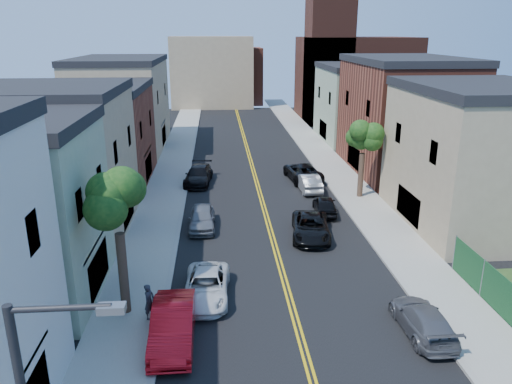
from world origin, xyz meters
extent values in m
cube|color=gray|center=(-7.90, 40.00, 0.07)|extent=(3.20, 100.00, 0.15)
cube|color=gray|center=(7.90, 40.00, 0.07)|extent=(3.20, 100.00, 0.15)
cube|color=gray|center=(-6.15, 40.00, 0.07)|extent=(0.30, 100.00, 0.15)
cube|color=gray|center=(6.15, 40.00, 0.07)|extent=(0.30, 100.00, 0.15)
cube|color=#998466|center=(-14.00, 25.00, 4.50)|extent=(9.00, 10.00, 9.00)
cube|color=brown|center=(-14.00, 36.00, 4.00)|extent=(9.00, 12.00, 8.00)
cube|color=#998466|center=(-14.00, 50.00, 4.75)|extent=(9.00, 16.00, 9.50)
cube|color=#998466|center=(14.00, 24.00, 4.50)|extent=(9.00, 12.00, 9.00)
cube|color=brown|center=(14.00, 38.00, 5.00)|extent=(9.00, 14.00, 10.00)
cube|color=gray|center=(14.00, 52.00, 4.25)|extent=(9.00, 12.00, 8.50)
cube|color=#4C2319|center=(17.50, 68.00, 6.00)|extent=(16.00, 14.00, 12.00)
cube|color=#4C2319|center=(12.50, 64.00, 11.00)|extent=(6.00, 6.00, 22.00)
cube|color=#998466|center=(-4.00, 82.00, 6.00)|extent=(14.00, 8.00, 12.00)
cube|color=brown|center=(0.00, 86.00, 5.00)|extent=(10.00, 8.00, 10.00)
cylinder|color=#3D2A1E|center=(-7.90, 14.00, 2.13)|extent=(0.44, 0.44, 3.96)
sphere|color=#0F3810|center=(-7.90, 14.00, 6.45)|extent=(5.20, 5.20, 5.20)
sphere|color=#0F3810|center=(-7.38, 13.61, 7.49)|extent=(3.90, 3.90, 3.90)
sphere|color=#0F3810|center=(-8.42, 14.52, 5.93)|extent=(3.64, 3.64, 3.64)
cylinder|color=#3D2A1E|center=(7.90, 30.00, 1.91)|extent=(0.44, 0.44, 3.52)
sphere|color=#0F3810|center=(7.90, 30.00, 5.65)|extent=(4.40, 4.40, 4.40)
sphere|color=#0F3810|center=(8.34, 29.67, 6.53)|extent=(3.30, 3.30, 3.30)
sphere|color=#0F3810|center=(7.46, 30.44, 5.21)|extent=(3.08, 3.08, 3.08)
cylinder|color=black|center=(-6.30, 1.00, 8.05)|extent=(1.80, 0.12, 0.12)
cube|color=slate|center=(-5.40, 1.00, 8.00)|extent=(0.50, 0.25, 0.15)
imported|color=red|center=(-5.50, 11.55, 0.83)|extent=(1.79, 5.05, 1.66)
imported|color=silver|center=(-4.14, 15.13, 0.66)|extent=(2.47, 4.90, 1.33)
imported|color=slate|center=(-4.57, 24.48, 0.74)|extent=(1.78, 4.35, 1.48)
imported|color=black|center=(-5.12, 35.00, 0.77)|extent=(2.69, 5.47, 1.53)
imported|color=#515258|center=(5.42, 11.36, 0.65)|extent=(1.91, 4.54, 1.31)
imported|color=black|center=(4.33, 26.65, 0.67)|extent=(2.02, 4.09, 1.34)
imported|color=#9A9CA1|center=(4.14, 32.23, 0.73)|extent=(1.74, 4.50, 1.46)
imported|color=black|center=(4.18, 35.40, 0.77)|extent=(3.22, 5.81, 1.54)
imported|color=black|center=(2.48, 22.37, 0.71)|extent=(3.03, 5.40, 1.42)
imported|color=#27262E|center=(-6.70, 13.30, 1.00)|extent=(0.62, 0.73, 1.70)
camera|label=1|loc=(-3.43, -7.01, 12.74)|focal=34.77mm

